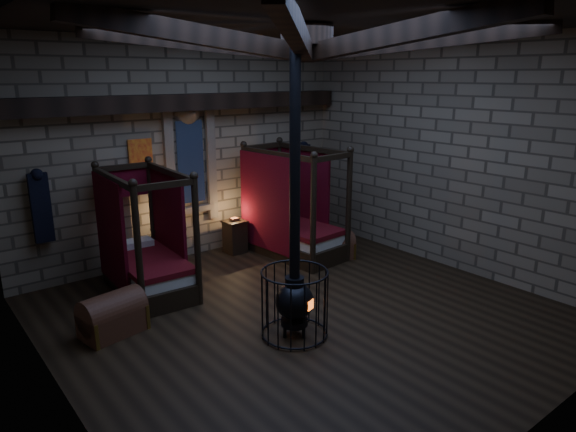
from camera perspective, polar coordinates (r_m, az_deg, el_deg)
room at (r=7.28m, az=1.60°, el=17.00°), size 7.02×7.02×4.29m
bed_left at (r=8.97m, az=-15.40°, el=-4.95°), size 1.14×2.01×2.05m
bed_right at (r=10.42m, az=0.44°, el=-1.38°), size 1.26×2.15×2.16m
trunk_left at (r=7.74m, az=-18.90°, el=-10.41°), size 0.94×0.69×0.63m
trunk_right at (r=10.26m, az=5.16°, el=-3.41°), size 0.85×0.68×0.55m
nightstand_left at (r=9.90m, az=-13.03°, el=-3.47°), size 0.55×0.53×0.96m
nightstand_right at (r=10.58m, az=-5.91°, el=-2.26°), size 0.44×0.42×0.74m
stove at (r=7.16m, az=0.72°, el=-8.87°), size 0.94×0.94×4.05m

